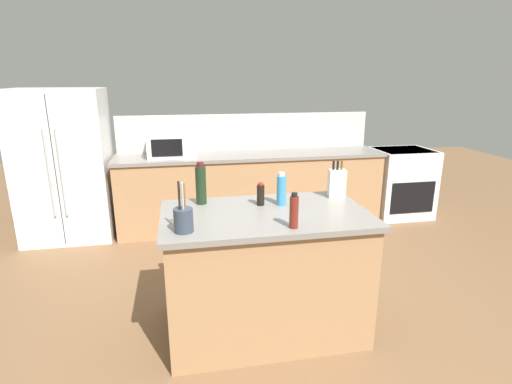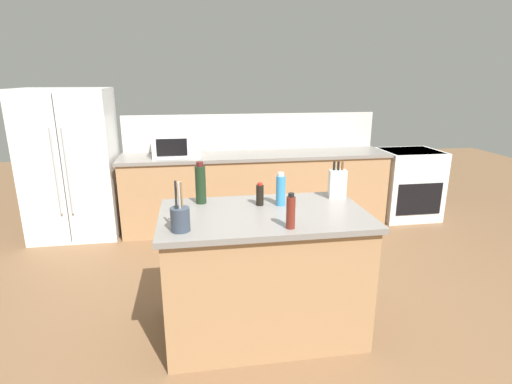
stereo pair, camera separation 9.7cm
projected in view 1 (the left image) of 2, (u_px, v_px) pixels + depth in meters
ground_plane at (265, 327)px, 3.08m from camera, size 14.00×14.00×0.00m
back_counter_run at (251, 190)px, 5.08m from camera, size 3.31×0.66×0.94m
wall_backsplash at (247, 132)px, 5.18m from camera, size 3.27×0.03×0.46m
kitchen_island at (265, 272)px, 2.95m from camera, size 1.46×0.87×0.94m
refrigerator at (64, 166)px, 4.61m from camera, size 0.99×0.75×1.74m
range_oven at (400, 182)px, 5.45m from camera, size 0.76×0.65×0.92m
microwave at (172, 145)px, 4.73m from camera, size 0.56×0.39×0.28m
knife_block at (337, 183)px, 3.15m from camera, size 0.14×0.12×0.29m
utensil_crock at (183, 219)px, 2.44m from camera, size 0.12×0.12×0.32m
soy_sauce_bottle at (260, 195)px, 2.95m from camera, size 0.06×0.06×0.17m
dish_soap_bottle at (281, 190)px, 2.95m from camera, size 0.07×0.07×0.25m
vinegar_bottle at (294, 211)px, 2.50m from camera, size 0.06×0.06×0.23m
wine_bottle at (201, 184)px, 2.97m from camera, size 0.08×0.08×0.32m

